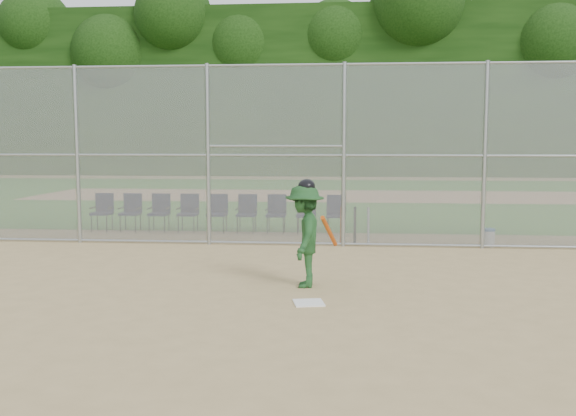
# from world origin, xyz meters

# --- Properties ---
(ground) EXTENTS (100.00, 100.00, 0.00)m
(ground) POSITION_xyz_m (0.00, 0.00, 0.00)
(ground) COLOR tan
(ground) RESTS_ON ground
(grass_strip) EXTENTS (100.00, 100.00, 0.00)m
(grass_strip) POSITION_xyz_m (0.00, 18.00, 0.01)
(grass_strip) COLOR #2C661E
(grass_strip) RESTS_ON ground
(dirt_patch_far) EXTENTS (24.00, 24.00, 0.00)m
(dirt_patch_far) POSITION_xyz_m (0.00, 18.00, 0.01)
(dirt_patch_far) COLOR tan
(dirt_patch_far) RESTS_ON ground
(backstop_fence) EXTENTS (16.09, 0.09, 4.00)m
(backstop_fence) POSITION_xyz_m (0.00, 5.00, 2.07)
(backstop_fence) COLOR gray
(backstop_fence) RESTS_ON ground
(treeline) EXTENTS (81.00, 60.00, 11.00)m
(treeline) POSITION_xyz_m (0.00, 20.00, 5.50)
(treeline) COLOR black
(treeline) RESTS_ON ground
(home_plate) EXTENTS (0.50, 0.50, 0.02)m
(home_plate) POSITION_xyz_m (0.52, -0.07, 0.01)
(home_plate) COLOR white
(home_plate) RESTS_ON ground
(batter_at_plate) EXTENTS (0.84, 1.29, 1.72)m
(batter_at_plate) POSITION_xyz_m (0.39, 1.01, 0.83)
(batter_at_plate) COLOR #1C4720
(batter_at_plate) RESTS_ON ground
(water_cooler) EXTENTS (0.32, 0.32, 0.40)m
(water_cooler) POSITION_xyz_m (4.16, 5.21, 0.20)
(water_cooler) COLOR white
(water_cooler) RESTS_ON ground
(spare_bats) EXTENTS (0.66, 0.29, 0.84)m
(spare_bats) POSITION_xyz_m (1.26, 5.26, 0.42)
(spare_bats) COLOR #D84C14
(spare_bats) RESTS_ON ground
(chair_0) EXTENTS (0.54, 0.52, 0.96)m
(chair_0) POSITION_xyz_m (-5.21, 6.89, 0.48)
(chair_0) COLOR black
(chair_0) RESTS_ON ground
(chair_1) EXTENTS (0.54, 0.52, 0.96)m
(chair_1) POSITION_xyz_m (-4.46, 6.89, 0.48)
(chair_1) COLOR black
(chair_1) RESTS_ON ground
(chair_2) EXTENTS (0.54, 0.52, 0.96)m
(chair_2) POSITION_xyz_m (-3.70, 6.89, 0.48)
(chair_2) COLOR black
(chair_2) RESTS_ON ground
(chair_3) EXTENTS (0.54, 0.52, 0.96)m
(chair_3) POSITION_xyz_m (-2.95, 6.89, 0.48)
(chair_3) COLOR black
(chair_3) RESTS_ON ground
(chair_4) EXTENTS (0.54, 0.52, 0.96)m
(chair_4) POSITION_xyz_m (-2.20, 6.89, 0.48)
(chair_4) COLOR black
(chair_4) RESTS_ON ground
(chair_5) EXTENTS (0.54, 0.52, 0.96)m
(chair_5) POSITION_xyz_m (-1.44, 6.89, 0.48)
(chair_5) COLOR black
(chair_5) RESTS_ON ground
(chair_6) EXTENTS (0.54, 0.52, 0.96)m
(chair_6) POSITION_xyz_m (-0.69, 6.89, 0.48)
(chair_6) COLOR black
(chair_6) RESTS_ON ground
(chair_7) EXTENTS (0.54, 0.52, 0.96)m
(chair_7) POSITION_xyz_m (0.07, 6.89, 0.48)
(chair_7) COLOR black
(chair_7) RESTS_ON ground
(chair_8) EXTENTS (0.54, 0.52, 0.96)m
(chair_8) POSITION_xyz_m (0.82, 6.89, 0.48)
(chair_8) COLOR black
(chair_8) RESTS_ON ground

